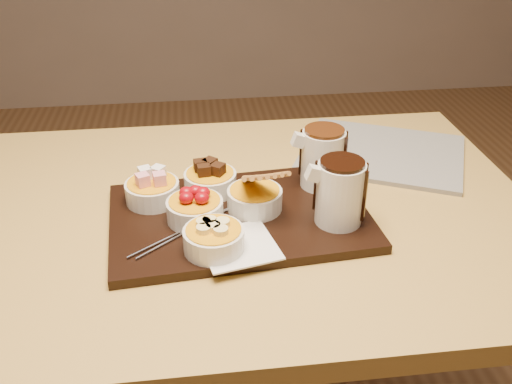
{
  "coord_description": "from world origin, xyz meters",
  "views": [
    {
      "loc": [
        -0.05,
        -0.91,
        1.32
      ],
      "look_at": [
        0.06,
        -0.05,
        0.81
      ],
      "focal_mm": 40.0,
      "sensor_mm": 36.0,
      "label": 1
    }
  ],
  "objects": [
    {
      "name": "pitcher_dark_chocolate",
      "position": [
        0.2,
        -0.1,
        0.82
      ],
      "size": [
        0.09,
        0.09,
        0.11
      ],
      "primitive_type": "cylinder",
      "rotation": [
        0.0,
        0.0,
        0.08
      ],
      "color": "silver",
      "rests_on": "serving_board"
    },
    {
      "name": "dining_table",
      "position": [
        0.0,
        0.0,
        0.65
      ],
      "size": [
        1.2,
        0.8,
        0.75
      ],
      "color": "#BC9646",
      "rests_on": "ground"
    },
    {
      "name": "bowl_strawberries",
      "position": [
        -0.05,
        -0.06,
        0.79
      ],
      "size": [
        0.1,
        0.1,
        0.04
      ],
      "primitive_type": "cylinder",
      "color": "silver",
      "rests_on": "serving_board"
    },
    {
      "name": "bowl_cake",
      "position": [
        -0.01,
        0.04,
        0.79
      ],
      "size": [
        0.1,
        0.1,
        0.04
      ],
      "primitive_type": "cylinder",
      "color": "silver",
      "rests_on": "serving_board"
    },
    {
      "name": "pitcher_milk_chocolate",
      "position": [
        0.2,
        0.03,
        0.82
      ],
      "size": [
        0.09,
        0.09,
        0.11
      ],
      "primitive_type": "cylinder",
      "rotation": [
        0.0,
        0.0,
        0.08
      ],
      "color": "silver",
      "rests_on": "serving_board"
    },
    {
      "name": "bowl_bananas",
      "position": [
        -0.02,
        -0.16,
        0.79
      ],
      "size": [
        0.1,
        0.1,
        0.04
      ],
      "primitive_type": "cylinder",
      "color": "silver",
      "rests_on": "serving_board"
    },
    {
      "name": "bowl_marshmallows",
      "position": [
        -0.12,
        0.01,
        0.79
      ],
      "size": [
        0.1,
        0.1,
        0.04
      ],
      "primitive_type": "cylinder",
      "color": "silver",
      "rests_on": "serving_board"
    },
    {
      "name": "fondue_skewers",
      "position": [
        -0.06,
        -0.09,
        0.77
      ],
      "size": [
        0.18,
        0.23,
        0.01
      ],
      "primitive_type": null,
      "rotation": [
        0.0,
        0.0,
        -0.93
      ],
      "color": "silver",
      "rests_on": "serving_board"
    },
    {
      "name": "bowl_biscotti",
      "position": [
        0.06,
        -0.04,
        0.79
      ],
      "size": [
        0.1,
        0.1,
        0.04
      ],
      "primitive_type": "cylinder",
      "color": "silver",
      "rests_on": "serving_board"
    },
    {
      "name": "napkin",
      "position": [
        0.02,
        -0.15,
        0.77
      ],
      "size": [
        0.14,
        0.14,
        0.0
      ],
      "primitive_type": "cube",
      "rotation": [
        0.0,
        0.0,
        0.22
      ],
      "color": "white",
      "rests_on": "serving_board"
    },
    {
      "name": "serving_board",
      "position": [
        0.03,
        -0.05,
        0.76
      ],
      "size": [
        0.48,
        0.34,
        0.02
      ],
      "primitive_type": "cube",
      "rotation": [
        0.0,
        0.0,
        0.08
      ],
      "color": "black",
      "rests_on": "dining_table"
    },
    {
      "name": "newspaper",
      "position": [
        0.37,
        0.18,
        0.76
      ],
      "size": [
        0.43,
        0.4,
        0.01
      ],
      "primitive_type": "cube",
      "rotation": [
        0.0,
        0.0,
        -0.44
      ],
      "color": "beige",
      "rests_on": "dining_table"
    }
  ]
}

